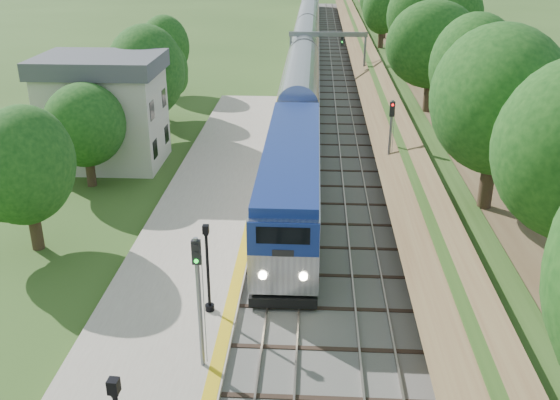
# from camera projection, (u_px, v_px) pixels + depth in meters

# --- Properties ---
(trackbed) EXTENTS (9.50, 170.00, 0.28)m
(trackbed) POSITION_uv_depth(u_px,v_px,m) (322.00, 79.00, 73.37)
(trackbed) COLOR #4C4944
(trackbed) RESTS_ON ground
(platform) EXTENTS (6.40, 68.00, 0.38)m
(platform) POSITION_uv_depth(u_px,v_px,m) (191.00, 252.00, 33.32)
(platform) COLOR #A09381
(platform) RESTS_ON ground
(yellow_stripe) EXTENTS (0.55, 68.00, 0.01)m
(yellow_stripe) POSITION_uv_depth(u_px,v_px,m) (244.00, 250.00, 33.09)
(yellow_stripe) COLOR gold
(yellow_stripe) RESTS_ON platform
(embankment) EXTENTS (10.64, 170.00, 11.70)m
(embankment) POSITION_uv_depth(u_px,v_px,m) (394.00, 64.00, 72.19)
(embankment) COLOR brown
(embankment) RESTS_ON ground
(station_building) EXTENTS (8.60, 6.60, 8.00)m
(station_building) POSITION_uv_depth(u_px,v_px,m) (104.00, 110.00, 45.09)
(station_building) COLOR beige
(station_building) RESTS_ON ground
(signal_gantry) EXTENTS (8.40, 0.38, 6.20)m
(signal_gantry) POSITION_uv_depth(u_px,v_px,m) (328.00, 45.00, 66.87)
(signal_gantry) COLOR slate
(signal_gantry) RESTS_ON ground
(trees_behind_platform) EXTENTS (7.82, 53.32, 7.21)m
(trees_behind_platform) POSITION_uv_depth(u_px,v_px,m) (100.00, 145.00, 36.20)
(trees_behind_platform) COLOR #332316
(trees_behind_platform) RESTS_ON ground
(train) EXTENTS (3.20, 128.25, 4.71)m
(train) POSITION_uv_depth(u_px,v_px,m) (307.00, 40.00, 85.15)
(train) COLOR black
(train) RESTS_ON trackbed
(lamppost_far) EXTENTS (0.42, 0.42, 4.20)m
(lamppost_far) POSITION_uv_depth(u_px,v_px,m) (208.00, 273.00, 27.08)
(lamppost_far) COLOR black
(lamppost_far) RESTS_ON platform
(signal_platform) EXTENTS (0.32, 0.26, 5.52)m
(signal_platform) POSITION_uv_depth(u_px,v_px,m) (199.00, 289.00, 22.99)
(signal_platform) COLOR slate
(signal_platform) RESTS_ON platform
(signal_farside) EXTENTS (0.33, 0.26, 5.96)m
(signal_farside) POSITION_uv_depth(u_px,v_px,m) (390.00, 135.00, 40.58)
(signal_farside) COLOR slate
(signal_farside) RESTS_ON ground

